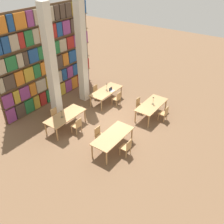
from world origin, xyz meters
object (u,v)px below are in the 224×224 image
object	(u,v)px
chair_1	(99,135)
chair_2	(164,113)
desk_lamp_1	(61,113)
desk_lamp_0	(153,99)
reading_table_3	(106,92)
reading_table_0	(113,137)
chair_4	(77,125)
chair_7	(97,91)
chair_3	(140,105)
chair_6	(117,98)
pillar_left	(51,65)
chair_5	(56,115)
reading_table_1	(152,106)
reading_table_2	(65,117)
chair_0	(127,147)
laptop	(112,90)
pillar_center	(82,53)
desk_lamp_2	(107,86)

from	to	relation	value
chair_1	chair_2	world-z (taller)	same
desk_lamp_1	desk_lamp_0	bearing A→B (deg)	-39.21
chair_1	reading_table_3	bearing A→B (deg)	-148.14
reading_table_0	chair_4	bearing A→B (deg)	91.54
chair_1	chair_4	size ratio (longest dim) A/B	1.00
chair_2	chair_7	world-z (taller)	same
chair_3	chair_6	distance (m)	1.47
pillar_left	chair_5	size ratio (longest dim) A/B	6.96
reading_table_0	chair_7	distance (m)	4.95
reading_table_1	reading_table_2	world-z (taller)	same
chair_0	chair_2	distance (m)	3.54
desk_lamp_0	reading_table_0	bearing A→B (deg)	177.13
desk_lamp_1	chair_6	xyz separation A→B (m)	(3.65, -0.86, -0.59)
chair_3	laptop	xyz separation A→B (m)	(-0.04, 1.94, 0.34)
chair_7	reading_table_2	bearing A→B (deg)	11.34
chair_5	reading_table_3	size ratio (longest dim) A/B	0.39
reading_table_3	desk_lamp_0	bearing A→B (deg)	-86.22
chair_1	chair_7	xyz separation A→B (m)	(3.39, 2.85, 0.00)
chair_0	chair_3	world-z (taller)	same
reading_table_2	chair_5	xyz separation A→B (m)	(0.01, 0.77, -0.23)
desk_lamp_0	laptop	xyz separation A→B (m)	(-0.05, 2.74, -0.28)
reading_table_2	desk_lamp_0	bearing A→B (deg)	-40.72
reading_table_1	chair_4	world-z (taller)	chair_4
reading_table_1	chair_5	size ratio (longest dim) A/B	2.57
reading_table_0	chair_0	world-z (taller)	chair_0
chair_0	chair_7	xyz separation A→B (m)	(3.39, 4.38, 0.00)
chair_2	desk_lamp_0	size ratio (longest dim) A/B	1.83
desk_lamp_0	chair_5	size ratio (longest dim) A/B	0.55
reading_table_2	pillar_center	bearing A→B (deg)	23.37
reading_table_1	chair_3	size ratio (longest dim) A/B	2.57
desk_lamp_0	desk_lamp_1	bearing A→B (deg)	140.79
laptop	reading_table_1	bearing A→B (deg)	-90.13
pillar_left	desk_lamp_1	world-z (taller)	pillar_left
pillar_left	reading_table_1	xyz separation A→B (m)	(2.95, -4.32, -2.31)
desk_lamp_0	chair_6	xyz separation A→B (m)	(-0.17, 2.26, -0.62)
chair_2	chair_3	size ratio (longest dim) A/B	1.00
reading_table_1	reading_table_3	xyz separation A→B (m)	(-0.14, 2.99, 0.00)
chair_1	chair_5	world-z (taller)	same
chair_2	chair_0	bearing A→B (deg)	177.71
pillar_left	desk_lamp_2	bearing A→B (deg)	-24.83
chair_6	chair_7	size ratio (longest dim) A/B	1.00
chair_2	chair_3	xyz separation A→B (m)	(0.00, 1.53, 0.00)
chair_0	chair_4	xyz separation A→B (m)	(-0.04, 2.93, 0.00)
chair_2	reading_table_3	bearing A→B (deg)	92.81
chair_3	pillar_left	bearing A→B (deg)	-49.90
chair_1	chair_4	distance (m)	1.40
reading_table_3	laptop	distance (m)	0.34
pillar_center	chair_7	size ratio (longest dim) A/B	6.96
reading_table_1	chair_5	world-z (taller)	chair_5
chair_4	chair_7	size ratio (longest dim) A/B	1.00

